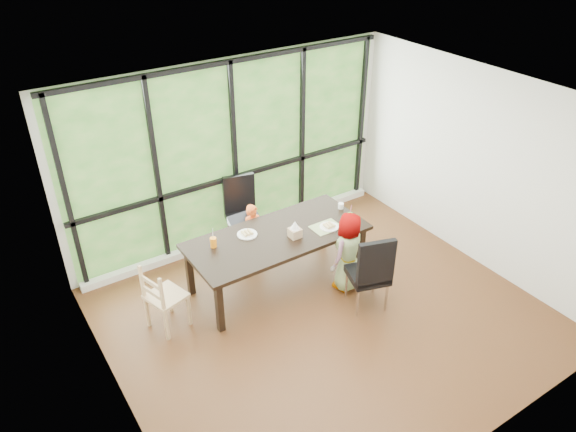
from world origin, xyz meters
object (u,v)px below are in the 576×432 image
object	(u,v)px
child_toddler	(254,233)
white_mug	(341,206)
chair_end_beech	(166,296)
tissue_box	(295,233)
plate_far	(247,234)
plate_near	(329,227)
chair_interior_leather	(368,270)
orange_cup	(213,242)
child_older	(347,252)
chair_window_leather	(243,215)
green_cup	(350,218)
dining_table	(277,259)

from	to	relation	value
child_toddler	white_mug	xyz separation A→B (m)	(1.09, -0.54, 0.35)
chair_end_beech	tissue_box	xyz separation A→B (m)	(1.72, -0.16, 0.36)
plate_far	plate_near	xyz separation A→B (m)	(0.98, -0.43, -0.00)
chair_interior_leather	orange_cup	distance (m)	1.93
orange_cup	child_older	bearing A→B (deg)	-27.84
plate_near	child_older	bearing A→B (deg)	-85.13
white_mug	plate_near	bearing A→B (deg)	-144.93
white_mug	chair_window_leather	bearing A→B (deg)	139.49
plate_near	plate_far	bearing A→B (deg)	156.24
child_toddler	plate_near	world-z (taller)	child_toddler
child_older	white_mug	bearing A→B (deg)	-137.95
plate_far	tissue_box	size ratio (longest dim) A/B	1.83
green_cup	plate_far	bearing A→B (deg)	159.85
child_toddler	tissue_box	world-z (taller)	child_toddler
plate_far	green_cup	distance (m)	1.38
white_mug	tissue_box	bearing A→B (deg)	-165.42
green_cup	tissue_box	world-z (taller)	green_cup
orange_cup	white_mug	bearing A→B (deg)	-3.89
dining_table	green_cup	world-z (taller)	green_cup
plate_far	tissue_box	xyz separation A→B (m)	(0.49, -0.37, 0.05)
dining_table	chair_window_leather	xyz separation A→B (m)	(0.04, 0.98, 0.17)
chair_end_beech	plate_near	size ratio (longest dim) A/B	3.59
chair_interior_leather	white_mug	distance (m)	1.19
orange_cup	plate_near	bearing A→B (deg)	-16.50
chair_end_beech	plate_near	bearing A→B (deg)	-112.10
dining_table	chair_window_leather	distance (m)	0.99
chair_end_beech	tissue_box	bearing A→B (deg)	-111.73
white_mug	child_toddler	bearing A→B (deg)	153.73
chair_end_beech	dining_table	bearing A→B (deg)	-106.35
child_toddler	child_older	distance (m)	1.39
white_mug	tissue_box	size ratio (longest dim) A/B	0.54
chair_window_leather	tissue_box	xyz separation A→B (m)	(0.12, -1.14, 0.27)
green_cup	tissue_box	distance (m)	0.82
chair_window_leather	plate_far	xyz separation A→B (m)	(-0.37, -0.77, 0.22)
chair_window_leather	child_older	world-z (taller)	child_older
child_toddler	child_older	bearing A→B (deg)	-57.35
chair_window_leather	dining_table	bearing A→B (deg)	-79.06
chair_end_beech	orange_cup	distance (m)	0.86
chair_window_leather	child_older	xyz separation A→B (m)	(0.65, -1.56, 0.01)
chair_interior_leather	green_cup	size ratio (longest dim) A/B	8.49
dining_table	child_older	world-z (taller)	child_older
dining_table	plate_near	size ratio (longest dim) A/B	9.34
chair_window_leather	tissue_box	size ratio (longest dim) A/B	7.56
child_older	white_mug	distance (m)	0.81
plate_near	green_cup	bearing A→B (deg)	-7.76
chair_window_leather	chair_interior_leather	xyz separation A→B (m)	(0.64, -1.98, 0.00)
chair_window_leather	tissue_box	world-z (taller)	chair_window_leather
dining_table	chair_interior_leather	world-z (taller)	chair_interior_leather
child_toddler	child_older	xyz separation A→B (m)	(0.69, -1.20, 0.12)
child_toddler	child_older	size ratio (longest dim) A/B	0.79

